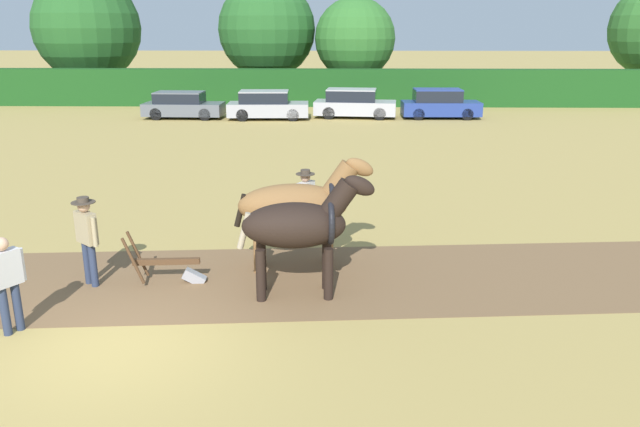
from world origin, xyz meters
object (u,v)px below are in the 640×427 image
at_px(tree_center, 355,39).
at_px(farmer_at_plow, 87,234).
at_px(draft_horse_lead_left, 300,226).
at_px(farmer_beside_team, 306,200).
at_px(parked_car_center, 440,104).
at_px(plow, 173,268).
at_px(parked_car_left, 267,105).
at_px(farmer_onlooker_left, 6,278).
at_px(parked_car_center_left, 354,104).
at_px(tree_center_left, 267,29).
at_px(parked_car_far_left, 183,105).
at_px(draft_horse_lead_right, 298,205).
at_px(tree_left, 87,28).

height_order(tree_center, farmer_at_plow, tree_center).
bearing_deg(draft_horse_lead_left, farmer_beside_team, 86.11).
bearing_deg(farmer_at_plow, parked_car_center, 15.71).
height_order(draft_horse_lead_left, plow, draft_horse_lead_left).
distance_m(farmer_beside_team, parked_car_center, 21.65).
bearing_deg(plow, farmer_beside_team, 40.10).
height_order(farmer_beside_team, parked_car_left, farmer_beside_team).
distance_m(farmer_onlooker_left, parked_car_center_left, 26.22).
xyz_separation_m(tree_center_left, farmer_at_plow, (-0.10, -33.15, -3.58)).
height_order(farmer_onlooker_left, parked_car_far_left, farmer_onlooker_left).
bearing_deg(tree_center_left, parked_car_far_left, -109.72).
height_order(draft_horse_lead_right, parked_car_far_left, draft_horse_lead_right).
distance_m(tree_center_left, draft_horse_lead_left, 33.91).
height_order(tree_left, draft_horse_lead_left, tree_left).
xyz_separation_m(farmer_at_plow, parked_car_center, (10.56, 23.31, -0.31)).
xyz_separation_m(tree_left, plow, (14.01, -33.18, -4.41)).
bearing_deg(parked_car_center_left, parked_car_left, -166.06).
distance_m(draft_horse_lead_right, parked_car_center, 23.21).
relative_size(draft_horse_lead_right, farmer_beside_team, 1.68).
bearing_deg(tree_center, draft_horse_lead_left, -93.51).
bearing_deg(tree_center_left, draft_horse_lead_right, -83.00).
distance_m(draft_horse_lead_left, plow, 2.82).
relative_size(plow, parked_car_center_left, 0.34).
xyz_separation_m(farmer_onlooker_left, parked_car_left, (1.67, 24.75, -0.24)).
bearing_deg(tree_left, plow, -67.12).
bearing_deg(parked_car_center_left, draft_horse_lead_left, -88.24).
xyz_separation_m(draft_horse_lead_right, farmer_beside_team, (0.07, 1.59, -0.33)).
bearing_deg(tree_center, farmer_onlooker_left, -101.22).
height_order(tree_center, farmer_beside_team, tree_center).
height_order(plow, farmer_onlooker_left, farmer_onlooker_left).
bearing_deg(parked_car_center_left, farmer_beside_team, -88.93).
xyz_separation_m(draft_horse_lead_right, parked_car_center_left, (1.82, 22.37, -0.61)).
xyz_separation_m(farmer_beside_team, parked_car_far_left, (-7.68, 20.29, -0.33)).
height_order(tree_left, tree_center, tree_left).
height_order(plow, parked_car_far_left, parked_car_far_left).
xyz_separation_m(tree_left, farmer_beside_team, (16.53, -30.69, -3.69)).
bearing_deg(draft_horse_lead_right, tree_left, 112.47).
bearing_deg(farmer_at_plow, parked_car_left, 37.28).
distance_m(tree_center_left, parked_car_far_left, 11.55).
distance_m(tree_center_left, parked_car_left, 11.16).
bearing_deg(tree_center_left, tree_left, 179.20).
bearing_deg(farmer_at_plow, draft_horse_lead_right, -35.40).
xyz_separation_m(tree_center_left, parked_car_center, (10.46, -9.84, -3.89)).
bearing_deg(tree_center, tree_center_left, 166.10).
relative_size(tree_center_left, farmer_beside_team, 4.55).
bearing_deg(parked_car_center_left, draft_horse_lead_right, -88.77).
bearing_deg(farmer_onlooker_left, plow, 77.53).
xyz_separation_m(tree_center, draft_horse_lead_left, (-1.96, -32.02, -2.69)).
relative_size(draft_horse_lead_left, draft_horse_lead_right, 0.89).
bearing_deg(farmer_at_plow, tree_center_left, 39.90).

